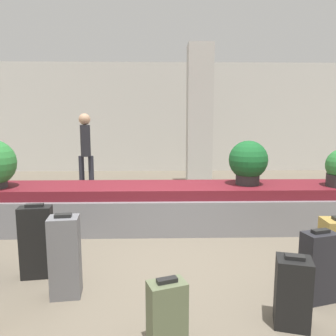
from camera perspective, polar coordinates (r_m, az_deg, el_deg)
ground_plane at (r=3.77m, az=0.48°, el=-16.23°), size 18.00×18.00×0.00m
back_wall at (r=9.87m, az=-0.75°, el=8.75°), size 18.00×0.06×3.20m
carousel at (r=4.84m, az=0.00°, el=-6.74°), size 7.36×0.98×0.63m
pillar at (r=7.54m, az=5.47°, el=8.73°), size 0.55×0.55×3.20m
suitcase_1 at (r=3.15m, az=-17.48°, el=-14.50°), size 0.28×0.24×0.76m
suitcase_3 at (r=3.23m, az=24.65°, el=-15.38°), size 0.32×0.24×0.65m
suitcase_4 at (r=2.49m, az=-0.18°, el=-24.08°), size 0.30×0.24×0.51m
suitcase_6 at (r=2.84m, az=20.89°, el=-19.53°), size 0.31×0.28×0.57m
suitcase_7 at (r=3.60m, az=-21.90°, el=-11.85°), size 0.33×0.20×0.76m
potted_plant_0 at (r=4.90m, az=13.78°, el=1.02°), size 0.56×0.56×0.64m
traveler_0 at (r=7.01m, az=-14.17°, el=3.67°), size 0.31×0.36×1.69m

